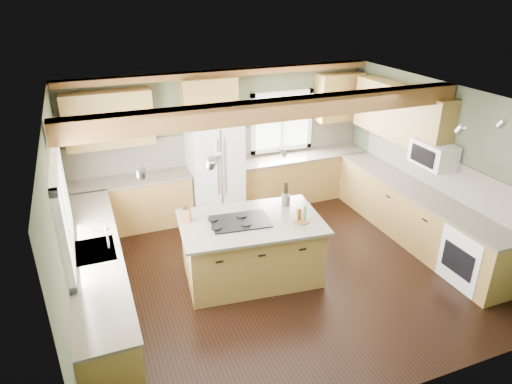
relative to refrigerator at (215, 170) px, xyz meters
name	(u,v)px	position (x,y,z in m)	size (l,w,h in m)	color
floor	(277,272)	(0.30, -2.12, -0.90)	(5.60, 5.60, 0.00)	black
ceiling	(281,100)	(0.30, -2.12, 1.70)	(5.60, 5.60, 0.00)	silver
wall_back	(224,140)	(0.30, 0.38, 0.40)	(5.60, 5.60, 0.00)	#444C36
wall_left	(63,230)	(-2.50, -2.12, 0.40)	(5.00, 5.00, 0.00)	#444C36
wall_right	(440,166)	(3.10, -2.12, 0.40)	(5.00, 5.00, 0.00)	#444C36
ceiling_beam	(279,109)	(0.30, -2.06, 1.57)	(5.55, 0.26, 0.26)	brown
soffit_trim	(224,73)	(0.30, 0.28, 1.64)	(5.55, 0.20, 0.10)	brown
backsplash_back	(224,145)	(0.30, 0.36, 0.31)	(5.58, 0.03, 0.58)	brown
backsplash_right	(436,170)	(3.08, -2.07, 0.31)	(0.03, 3.70, 0.58)	brown
base_cab_back_left	(133,205)	(-1.49, 0.08, -0.46)	(2.02, 0.60, 0.88)	brown
counter_back_left	(130,180)	(-1.49, 0.08, 0.00)	(2.06, 0.64, 0.04)	#484035
base_cab_back_right	(301,178)	(1.79, 0.08, -0.46)	(2.62, 0.60, 0.88)	brown
counter_back_right	(302,156)	(1.79, 0.08, 0.00)	(2.66, 0.64, 0.04)	#484035
base_cab_left	(100,282)	(-2.20, -2.07, -0.46)	(0.60, 3.70, 0.88)	brown
counter_left	(94,252)	(-2.20, -2.07, 0.00)	(0.64, 3.74, 0.04)	#484035
base_cab_right	(414,216)	(2.80, -2.07, -0.46)	(0.60, 3.70, 0.88)	brown
counter_right	(419,191)	(2.80, -2.07, 0.00)	(0.64, 3.74, 0.04)	#484035
upper_cab_back_left	(108,119)	(-1.69, 0.21, 1.05)	(1.40, 0.35, 0.90)	brown
upper_cab_over_fridge	(209,98)	(0.00, 0.21, 1.25)	(0.96, 0.35, 0.70)	brown
upper_cab_right	(400,113)	(2.92, -1.22, 1.05)	(0.35, 2.20, 0.90)	brown
upper_cab_back_corner	(339,97)	(2.60, 0.21, 1.05)	(0.90, 0.35, 0.90)	brown
window_left	(61,209)	(-2.48, -2.07, 0.65)	(0.04, 1.60, 1.05)	white
window_back	(281,121)	(1.45, 0.36, 0.65)	(1.10, 0.04, 1.00)	white
sink	(94,251)	(-2.20, -2.07, 0.01)	(0.50, 0.65, 0.03)	#262628
faucet	(108,239)	(-2.02, -2.07, 0.15)	(0.02, 0.02, 0.28)	#B2B2B7
dishwasher	(110,351)	(-2.19, -3.37, -0.47)	(0.60, 0.60, 0.84)	white
oven	(474,256)	(2.79, -3.37, -0.47)	(0.60, 0.72, 0.84)	white
microwave	(433,154)	(2.88, -2.17, 0.65)	(0.40, 0.70, 0.38)	white
pendant_left	(216,160)	(-0.56, -2.01, 0.98)	(0.18, 0.18, 0.16)	#B2B2B7
pendant_right	(284,153)	(0.36, -2.11, 0.98)	(0.18, 0.18, 0.16)	#B2B2B7
refrigerator	(215,170)	(0.00, 0.00, 0.00)	(0.90, 0.74, 1.80)	silver
island	(251,250)	(-0.10, -2.06, -0.46)	(1.86, 1.14, 0.88)	brown
island_top	(251,222)	(-0.10, -2.06, 0.00)	(1.98, 1.26, 0.04)	#484035
cooktop	(240,221)	(-0.25, -2.04, 0.03)	(0.81, 0.54, 0.02)	black
knife_block	(186,215)	(-0.94, -1.75, 0.11)	(0.11, 0.08, 0.19)	brown
utensil_crock	(286,200)	(0.56, -1.79, 0.10)	(0.13, 0.13, 0.17)	#36312B
bottle_tray	(301,214)	(0.55, -2.33, 0.13)	(0.24, 0.24, 0.22)	brown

